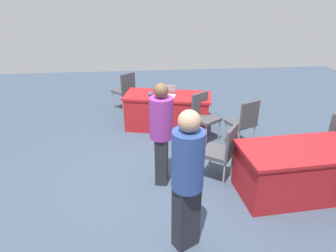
% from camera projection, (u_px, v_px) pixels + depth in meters
% --- Properties ---
extents(ground_plane, '(14.40, 14.40, 0.00)m').
position_uv_depth(ground_plane, '(162.00, 185.00, 4.46)').
color(ground_plane, '#3D4C60').
extents(table_foreground, '(1.96, 1.19, 0.75)m').
position_uv_depth(table_foreground, '(168.00, 111.00, 6.22)').
color(table_foreground, '#AD1E23').
rests_on(table_foreground, ground).
extents(table_mid_left, '(1.72, 0.96, 0.75)m').
position_uv_depth(table_mid_left, '(296.00, 171.00, 4.15)').
color(table_mid_left, '#AD1E23').
rests_on(table_mid_left, ground).
extents(chair_tucked_left, '(0.62, 0.62, 0.95)m').
position_uv_depth(chair_tucked_left, '(125.00, 89.00, 7.11)').
color(chair_tucked_left, '#9E9993').
rests_on(chair_tucked_left, ground).
extents(chair_tucked_right, '(0.61, 0.61, 0.94)m').
position_uv_depth(chair_tucked_right, '(223.00, 150.00, 4.39)').
color(chair_tucked_right, '#9E9993').
rests_on(chair_tucked_right, ground).
extents(chair_aisle, '(0.58, 0.58, 0.98)m').
position_uv_depth(chair_aisle, '(244.00, 121.00, 5.31)').
color(chair_aisle, '#9E9993').
rests_on(chair_aisle, ground).
extents(chair_by_pillar, '(0.61, 0.61, 0.94)m').
position_uv_depth(chair_by_pillar, '(204.00, 114.00, 5.65)').
color(chair_by_pillar, '#9E9993').
rests_on(chair_by_pillar, ground).
extents(person_attendee_standing, '(0.40, 0.40, 1.60)m').
position_uv_depth(person_attendee_standing, '(161.00, 130.00, 4.20)').
color(person_attendee_standing, '#26262D').
rests_on(person_attendee_standing, ground).
extents(person_attendee_browsing, '(0.46, 0.46, 1.72)m').
position_uv_depth(person_attendee_browsing, '(187.00, 177.00, 3.03)').
color(person_attendee_browsing, '#26262D').
rests_on(person_attendee_browsing, ground).
extents(laptop_silver, '(0.39, 0.37, 0.21)m').
position_uv_depth(laptop_silver, '(168.00, 94.00, 6.01)').
color(laptop_silver, silver).
rests_on(laptop_silver, table_foreground).
extents(yarn_ball, '(0.09, 0.09, 0.09)m').
position_uv_depth(yarn_ball, '(150.00, 94.00, 5.97)').
color(yarn_ball, '#3F5999').
rests_on(yarn_ball, table_foreground).
extents(scissors_red, '(0.15, 0.16, 0.01)m').
position_uv_depth(scissors_red, '(188.00, 94.00, 6.08)').
color(scissors_red, red).
rests_on(scissors_red, table_foreground).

